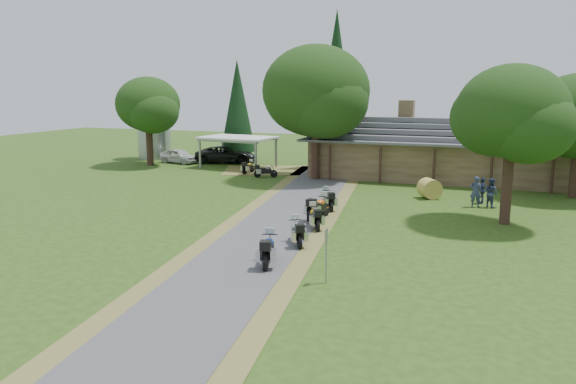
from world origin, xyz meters
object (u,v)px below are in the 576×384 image
(motorcycle_row_b, at_px, (297,231))
(motorcycle_row_e, at_px, (328,199))
(motorcycle_row_c, at_px, (315,216))
(carport, at_px, (238,152))
(car_white_sedan, at_px, (179,154))
(car_dark_suv, at_px, (226,150))
(hay_bale, at_px, (430,189))
(motorcycle_row_d, at_px, (319,206))
(motorcycle_carport_a, at_px, (248,167))
(motorcycle_row_a, at_px, (268,248))
(motorcycle_carport_b, at_px, (266,170))
(silo, at_px, (154,126))
(lodge, at_px, (441,148))

(motorcycle_row_b, relative_size, motorcycle_row_e, 1.00)
(motorcycle_row_c, xyz_separation_m, motorcycle_row_e, (-0.63, 4.67, 0.01))
(carport, xyz_separation_m, car_white_sedan, (-6.68, 0.68, -0.54))
(motorcycle_row_e, bearing_deg, car_dark_suv, 12.91)
(carport, bearing_deg, hay_bale, -19.06)
(motorcycle_row_d, height_order, motorcycle_carport_a, motorcycle_row_d)
(motorcycle_row_c, distance_m, hay_bale, 11.30)
(car_dark_suv, bearing_deg, hay_bale, -136.93)
(motorcycle_row_a, height_order, motorcycle_carport_b, motorcycle_row_a)
(motorcycle_row_c, distance_m, motorcycle_carport_a, 19.51)
(motorcycle_row_a, height_order, hay_bale, motorcycle_row_a)
(silo, bearing_deg, motorcycle_row_a, -49.38)
(carport, height_order, motorcycle_row_d, carport)
(car_dark_suv, bearing_deg, motorcycle_row_d, -159.94)
(car_white_sedan, relative_size, motorcycle_row_a, 2.52)
(lodge, xyz_separation_m, motorcycle_row_d, (-4.88, -17.46, -1.72))
(car_white_sedan, height_order, motorcycle_carport_b, car_white_sedan)
(motorcycle_row_d, bearing_deg, motorcycle_row_a, -165.99)
(motorcycle_carport_b, bearing_deg, car_white_sedan, 129.27)
(car_dark_suv, distance_m, motorcycle_carport_b, 9.88)
(carport, distance_m, motorcycle_carport_a, 3.78)
(silo, relative_size, motorcycle_row_b, 3.52)
(carport, distance_m, motorcycle_row_b, 26.02)
(silo, height_order, motorcycle_carport_b, silo)
(car_white_sedan, height_order, motorcycle_row_d, car_white_sedan)
(car_white_sedan, height_order, motorcycle_row_b, car_white_sedan)
(car_white_sedan, bearing_deg, motorcycle_row_c, -121.19)
(motorcycle_row_a, height_order, motorcycle_row_b, motorcycle_row_a)
(motorcycle_row_d, bearing_deg, car_dark_suv, 49.42)
(silo, distance_m, motorcycle_row_c, 32.88)
(motorcycle_row_b, xyz_separation_m, motorcycle_row_c, (-0.18, 3.26, -0.01))
(car_dark_suv, height_order, motorcycle_row_c, car_dark_suv)
(motorcycle_row_d, xyz_separation_m, motorcycle_carport_b, (-8.46, 12.56, -0.15))
(car_dark_suv, relative_size, motorcycle_row_d, 2.97)
(motorcycle_carport_a, bearing_deg, hay_bale, -104.83)
(car_dark_suv, relative_size, motorcycle_row_c, 3.38)
(motorcycle_row_c, height_order, motorcycle_carport_a, motorcycle_row_c)
(motorcycle_row_d, bearing_deg, motorcycle_carport_a, 48.08)
(motorcycle_row_b, relative_size, motorcycle_carport_b, 1.12)
(carport, relative_size, hay_bale, 4.93)
(carport, bearing_deg, lodge, 8.11)
(motorcycle_carport_a, bearing_deg, silo, 71.41)
(silo, xyz_separation_m, motorcycle_carport_a, (13.25, -5.87, -2.80))
(motorcycle_row_c, bearing_deg, motorcycle_carport_b, 2.21)
(car_dark_suv, height_order, motorcycle_carport_a, car_dark_suv)
(car_white_sedan, distance_m, car_dark_suv, 4.57)
(lodge, distance_m, motorcycle_row_e, 15.73)
(motorcycle_row_c, xyz_separation_m, motorcycle_row_d, (-0.40, 1.98, 0.09))
(carport, height_order, motorcycle_carport_b, carport)
(motorcycle_row_b, height_order, hay_bale, hay_bale)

